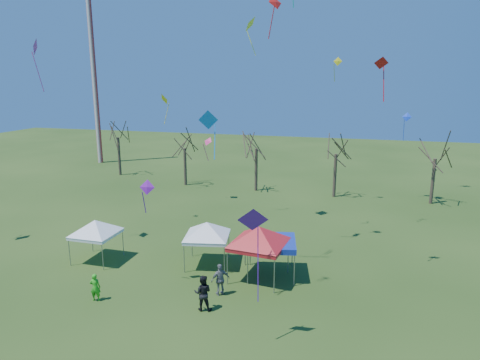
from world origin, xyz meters
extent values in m
plane|color=#264215|center=(0.00, 0.00, 0.00)|extent=(140.00, 140.00, 0.00)
cylinder|color=silver|center=(-28.00, 34.00, 12.50)|extent=(0.70, 0.70, 25.00)
cylinder|color=#3D2D21|center=(-20.85, 27.38, 2.39)|extent=(0.32, 0.32, 4.78)
cylinder|color=#3D2D21|center=(-10.77, 24.65, 2.14)|extent=(0.32, 0.32, 4.28)
cylinder|color=#3D2D21|center=(-2.37, 24.38, 2.32)|extent=(0.32, 0.32, 4.64)
cylinder|color=#3D2D21|center=(6.03, 24.04, 2.24)|extent=(0.32, 0.32, 4.49)
cylinder|color=#3D2D21|center=(15.36, 24.00, 2.24)|extent=(0.32, 0.32, 4.47)
cylinder|color=gray|center=(-9.65, 2.26, 0.88)|extent=(0.05, 0.05, 1.76)
cylinder|color=gray|center=(-9.63, 4.73, 0.88)|extent=(0.05, 0.05, 1.76)
cylinder|color=gray|center=(-7.18, 2.25, 0.88)|extent=(0.05, 0.05, 1.76)
cylinder|color=gray|center=(-7.16, 4.71, 0.88)|extent=(0.05, 0.05, 1.76)
cube|color=white|center=(-8.40, 3.49, 1.87)|extent=(2.66, 2.66, 0.21)
pyramid|color=white|center=(-8.40, 3.49, 2.85)|extent=(3.73, 3.73, 0.88)
cylinder|color=gray|center=(-2.04, 3.30, 0.91)|extent=(0.05, 0.05, 1.82)
cylinder|color=gray|center=(-2.50, 5.81, 0.91)|extent=(0.05, 0.05, 1.82)
cylinder|color=gray|center=(0.47, 3.77, 0.91)|extent=(0.05, 0.05, 1.82)
cylinder|color=gray|center=(0.00, 6.27, 0.91)|extent=(0.05, 0.05, 1.82)
cube|color=white|center=(-1.02, 4.79, 1.93)|extent=(3.18, 3.18, 0.22)
pyramid|color=white|center=(-1.02, 4.79, 2.95)|extent=(3.80, 3.80, 0.91)
cylinder|color=gray|center=(1.06, 2.49, 1.04)|extent=(0.06, 0.06, 2.07)
cylinder|color=gray|center=(1.39, 5.37, 1.04)|extent=(0.06, 0.06, 2.07)
cylinder|color=gray|center=(3.94, 2.16, 1.04)|extent=(0.06, 0.06, 2.07)
cylinder|color=gray|center=(4.27, 5.04, 1.04)|extent=(0.06, 0.06, 2.07)
cube|color=red|center=(2.66, 3.76, 2.20)|extent=(3.44, 3.44, 0.25)
pyramid|color=red|center=(2.66, 3.76, 3.36)|extent=(4.36, 4.36, 1.04)
cylinder|color=gray|center=(2.22, 2.81, 0.98)|extent=(0.06, 0.06, 1.96)
cylinder|color=gray|center=(1.69, 5.50, 0.98)|extent=(0.06, 0.06, 1.96)
cylinder|color=gray|center=(4.91, 3.33, 0.98)|extent=(0.06, 0.06, 1.96)
cylinder|color=gray|center=(4.38, 6.02, 0.98)|extent=(0.06, 0.06, 1.96)
cube|color=navy|center=(3.30, 4.41, 2.07)|extent=(3.44, 3.44, 0.23)
cube|color=navy|center=(3.30, 4.41, 2.25)|extent=(3.44, 3.44, 0.12)
imported|color=slate|center=(1.04, 1.18, 0.93)|extent=(1.13, 1.04, 1.86)
imported|color=black|center=(0.66, -0.62, 0.98)|extent=(1.07, 0.90, 1.95)
imported|color=green|center=(-5.39, -1.26, 0.79)|extent=(0.65, 0.51, 1.59)
cone|color=#55169E|center=(3.82, -2.62, 6.00)|extent=(1.54, 1.13, 1.26)
cube|color=#55169E|center=(4.05, -2.54, 3.91)|extent=(0.20, 0.52, 3.50)
cone|color=red|center=(2.51, 8.42, 16.64)|extent=(1.14, 1.18, 0.91)
cube|color=red|center=(2.32, 8.20, 15.41)|extent=(0.48, 0.43, 1.96)
cone|color=blue|center=(12.53, 24.62, 8.35)|extent=(0.95, 0.56, 0.87)
cube|color=blue|center=(12.36, 24.66, 7.05)|extent=(0.14, 0.39, 2.15)
cone|color=yellow|center=(5.88, 21.26, 13.48)|extent=(0.83, 0.35, 0.81)
cube|color=yellow|center=(5.62, 21.32, 12.48)|extent=(0.16, 0.57, 1.61)
cone|color=#EF357D|center=(-6.05, 19.32, 6.00)|extent=(1.18, 1.04, 0.82)
cube|color=#EF357D|center=(-6.36, 19.47, 4.85)|extent=(0.36, 0.66, 1.81)
cone|color=purple|center=(-3.26, 1.22, 6.00)|extent=(0.92, 0.46, 0.86)
cube|color=purple|center=(-3.47, 1.19, 5.10)|extent=(0.11, 0.47, 1.38)
cone|color=#D52F94|center=(-12.75, 4.75, 13.99)|extent=(0.86, 1.20, 1.16)
cube|color=#D52F94|center=(-12.87, 4.97, 12.39)|extent=(0.49, 0.29, 2.62)
cone|color=#FAFF1A|center=(-0.44, 13.58, 16.05)|extent=(0.87, 1.35, 1.17)
cube|color=#FAFF1A|center=(-0.44, 13.97, 14.71)|extent=(0.81, 0.04, 2.01)
cone|color=yellow|center=(-11.74, 22.02, 9.88)|extent=(1.46, 1.37, 1.19)
cube|color=yellow|center=(-11.49, 21.82, 8.40)|extent=(0.47, 0.57, 2.30)
cone|color=red|center=(9.04, 6.44, 12.83)|extent=(0.95, 0.73, 0.72)
cube|color=red|center=(9.27, 6.50, 11.64)|extent=(0.17, 0.50, 1.98)
cone|color=#147FDD|center=(0.92, -0.05, 10.00)|extent=(1.00, 0.47, 0.96)
cube|color=#147FDD|center=(1.22, 0.02, 8.92)|extent=(0.18, 0.63, 1.69)
camera|label=1|loc=(7.97, -19.85, 11.96)|focal=32.00mm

